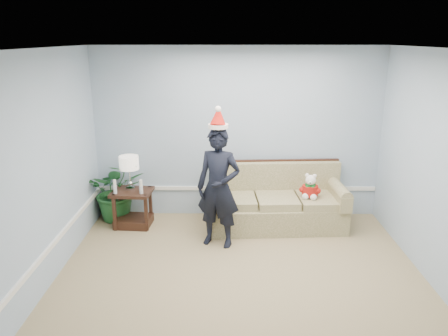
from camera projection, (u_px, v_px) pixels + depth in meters
name	position (u px, v px, depth m)	size (l,w,h in m)	color
room_shell	(243.00, 186.00, 4.47)	(4.54, 5.04, 2.74)	#9E8A65
wainscot_trim	(152.00, 220.00, 5.86)	(4.49, 4.99, 0.06)	white
sofa	(276.00, 204.00, 6.74)	(2.09, 0.98, 0.96)	brown
side_table	(133.00, 212.00, 6.74)	(0.63, 0.54, 0.57)	#361F13
table_lamp	(129.00, 164.00, 6.59)	(0.29, 0.29, 0.52)	silver
candle_pair	(128.00, 187.00, 6.49)	(0.45, 0.05, 0.22)	silver
houseplant	(117.00, 190.00, 6.91)	(0.87, 0.76, 0.97)	#1F5A28
man	(219.00, 188.00, 5.95)	(0.61, 0.40, 1.68)	black
santa_hat	(218.00, 118.00, 5.69)	(0.30, 0.33, 0.31)	white
teddy_bear	(310.00, 189.00, 6.50)	(0.28, 0.29, 0.38)	white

